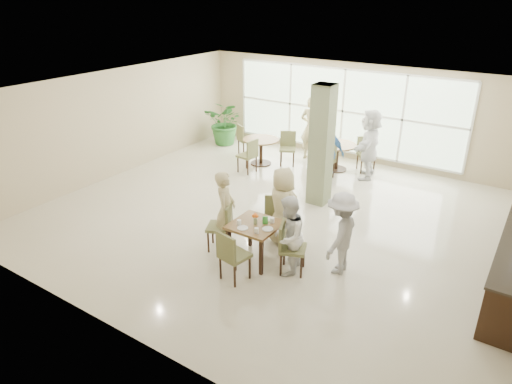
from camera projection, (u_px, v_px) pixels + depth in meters
The scene contains 19 objects.
ground at pixel (278, 217), 10.21m from camera, with size 10.00×10.00×0.00m, color beige.
room_shell at pixel (280, 144), 9.51m from camera, with size 10.00×10.00×10.00m.
window_bank at pixel (343, 111), 13.29m from camera, with size 7.00×0.04×7.00m.
column at pixel (321, 146), 10.35m from camera, with size 0.45×0.45×2.80m, color #687551.
main_table at pixel (255, 229), 8.34m from camera, with size 0.86×0.86×0.75m.
round_table_left at pixel (261, 145), 13.07m from camera, with size 1.03×1.03×0.75m.
round_table_right at pixel (337, 151), 12.64m from camera, with size 1.05×1.05×0.75m.
chairs_main_table at pixel (255, 237), 8.40m from camera, with size 2.17×1.96×0.95m.
chairs_table_left at pixel (260, 148), 13.12m from camera, with size 2.10×1.75×0.95m.
chairs_table_right at pixel (337, 153), 12.70m from camera, with size 2.06×1.79×0.95m.
tabletop_clutter at pixel (257, 222), 8.22m from camera, with size 0.66×0.75×0.21m.
potted_plant at pixel (226, 123), 14.69m from camera, with size 1.30×1.30×1.44m, color #296629.
teen_left at pixel (226, 211), 8.70m from camera, with size 0.58×0.38×1.58m, color #C2B581.
teen_far at pixel (283, 206), 8.89m from camera, with size 0.77×0.42×1.58m, color #C2B581.
teen_right at pixel (288, 236), 7.93m from camera, with size 0.71×0.56×1.47m, color white.
teen_standing at pixel (341, 233), 7.94m from camera, with size 0.99×0.57×1.53m, color #9C9C9E.
adult_a at pixel (327, 152), 11.74m from camera, with size 0.96×0.55×1.64m, color #3E76BA.
adult_b at pixel (369, 144), 11.98m from camera, with size 1.72×0.74×1.86m, color white.
adult_standing at pixel (311, 128), 13.29m from camera, with size 0.69×0.45×1.89m, color #C2B581.
Camera 1 is at (4.59, -7.87, 4.67)m, focal length 32.00 mm.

